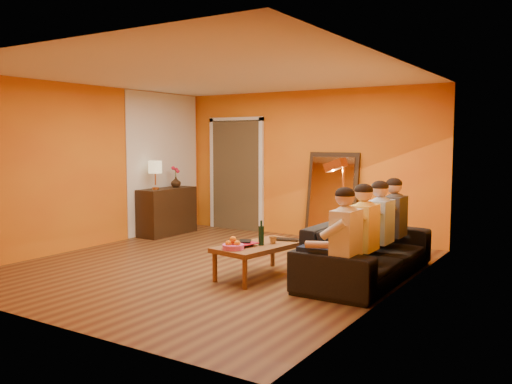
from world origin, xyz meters
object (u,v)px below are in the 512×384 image
Objects in this scene: coffee_table at (260,260)px; person_mid_left at (364,236)px; mirror_frame at (332,196)px; sideboard at (167,211)px; person_far_right at (395,224)px; person_far_left at (346,244)px; person_mid_right at (381,230)px; wine_bottle at (261,233)px; tumbler at (273,240)px; table_lamp at (155,175)px; dog at (317,263)px; vase at (176,182)px; sofa at (367,250)px; laptop at (286,240)px; floor_lamp at (343,213)px.

person_mid_left is (1.29, 0.23, 0.40)m from coffee_table.
sideboard is at bearing -158.84° from mirror_frame.
person_far_left is at bearing -90.00° from person_far_right.
person_far_left is 1.10m from person_mid_right.
wine_bottle is 3.01× the size of tumbler.
table_lamp is at bearing 154.72° from wine_bottle.
person_mid_right is (4.37, -0.94, 0.18)m from sideboard.
person_far_left reaches higher than coffee_table.
person_far_right is at bearing 92.59° from dog.
wine_bottle is at bearing -32.95° from vase.
person_far_left and person_far_right have the same top height.
sofa is 1.19m from tumbler.
table_lamp reaches higher than person_far_right.
sofa is 7.13× the size of laptop.
vase is (-3.26, 1.63, 0.51)m from laptop.
table_lamp is at bearing -90.00° from sideboard.
tumbler is at bearing 67.62° from wine_bottle.
coffee_table is at bearing 135.00° from wine_bottle.
sofa is 0.71m from person_far_right.
coffee_table is 1.00× the size of person_mid_left.
sofa is at bearing 97.41° from person_far_left.
person_far_left is 4.95m from vase.
table_lamp reaches higher than person_far_left.
sideboard is (-2.79, -1.08, -0.34)m from mirror_frame.
wine_bottle is (-0.55, -1.27, -0.14)m from floor_lamp.
table_lamp is (-2.79, -1.38, 0.34)m from mirror_frame.
sideboard is 0.97× the size of coffee_table.
sofa is at bearing -101.31° from person_far_right.
dog is (3.94, -1.88, -0.11)m from sideboard.
wine_bottle is 1.59× the size of vase.
person_mid_left is 3.55× the size of laptop.
sofa is 0.86m from floor_lamp.
sideboard is 11.47× the size of tumbler.
person_mid_right reaches higher than tumbler.
sofa is at bearing 33.37° from wine_bottle.
person_far_right is at bearing 15.18° from floor_lamp.
person_mid_right is at bearing -15.28° from vase.
person_far_right is at bearing -11.31° from sofa.
floor_lamp is (0.88, -1.59, -0.04)m from mirror_frame.
dog is at bearing -21.88° from table_lamp.
person_mid_right reaches higher than sofa.
mirror_frame is at bearing 96.72° from wine_bottle.
floor_lamp is 0.72m from person_far_right.
laptop is at bearing -18.30° from table_lamp.
person_far_left is 0.55m from person_mid_left.
wine_bottle is (3.13, -1.78, 0.15)m from sideboard.
person_far_left is 1.00× the size of person_mid_left.
tumbler is at bearing -107.59° from floor_lamp.
table_lamp is at bearing -177.40° from floor_lamp.
laptop is (-1.11, -0.98, -0.18)m from person_far_right.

